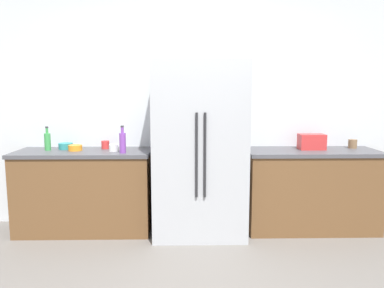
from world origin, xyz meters
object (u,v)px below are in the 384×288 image
(cup_c, at_px, (114,148))
(bowl_b, at_px, (75,148))
(bowl_a, at_px, (66,146))
(toaster, at_px, (312,142))
(refrigerator, at_px, (199,149))
(bottle_a, at_px, (48,141))
(cup_a, at_px, (105,145))
(cup_b, at_px, (353,144))
(bottle_b, at_px, (123,142))

(cup_c, relative_size, bowl_b, 0.65)
(bowl_a, bearing_deg, toaster, -1.35)
(refrigerator, xyz_separation_m, bottle_a, (-1.63, 0.12, 0.08))
(cup_a, distance_m, cup_b, 2.75)
(cup_a, bearing_deg, bottle_b, -50.80)
(toaster, xyz_separation_m, cup_b, (0.49, 0.08, -0.04))
(cup_b, distance_m, bowl_a, 3.18)
(cup_c, bearing_deg, bottle_a, 173.87)
(bottle_a, relative_size, bottle_b, 0.91)
(bottle_a, distance_m, cup_c, 0.73)
(refrigerator, distance_m, bowl_b, 1.33)
(bowl_a, bearing_deg, bowl_b, -37.49)
(refrigerator, height_order, bottle_a, refrigerator)
(bottle_b, xyz_separation_m, bowl_b, (-0.53, 0.17, -0.08))
(cup_b, xyz_separation_m, bowl_b, (-3.05, -0.12, -0.02))
(refrigerator, distance_m, cup_c, 0.91)
(bottle_b, height_order, cup_a, bottle_b)
(toaster, relative_size, bowl_a, 1.83)
(toaster, height_order, bowl_b, toaster)
(refrigerator, bearing_deg, toaster, 6.07)
(refrigerator, relative_size, cup_a, 20.50)
(bottle_a, bearing_deg, cup_c, -6.13)
(cup_b, relative_size, bowl_b, 0.66)
(refrigerator, distance_m, toaster, 1.24)
(refrigerator, height_order, cup_c, refrigerator)
(bowl_a, bearing_deg, bottle_a, -155.01)
(bottle_b, xyz_separation_m, cup_b, (2.51, 0.28, -0.06))
(cup_a, height_order, cup_c, cup_a)
(toaster, bearing_deg, cup_c, -177.57)
(bottle_a, xyz_separation_m, bowl_b, (0.30, -0.03, -0.07))
(bottle_a, bearing_deg, cup_b, 1.55)
(toaster, bearing_deg, bowl_a, 178.65)
(bowl_a, bearing_deg, refrigerator, -7.60)
(bottle_b, bearing_deg, bowl_a, 157.93)
(bowl_a, relative_size, bowl_b, 1.03)
(bottle_b, xyz_separation_m, cup_c, (-0.12, 0.12, -0.08))
(toaster, bearing_deg, bottle_b, -174.13)
(refrigerator, xyz_separation_m, toaster, (1.23, 0.13, 0.06))
(cup_c, distance_m, bowl_a, 0.57)
(refrigerator, xyz_separation_m, bottle_b, (-0.79, -0.08, 0.09))
(bowl_a, distance_m, bowl_b, 0.17)
(bottle_a, xyz_separation_m, cup_b, (3.35, 0.09, -0.05))
(cup_a, bearing_deg, refrigerator, -11.89)
(toaster, relative_size, bowl_b, 1.88)
(cup_b, distance_m, cup_c, 2.63)
(bottle_b, height_order, bowl_b, bottle_b)
(bowl_a, bearing_deg, bottle_b, -22.07)
(bowl_a, bearing_deg, cup_b, 0.24)
(refrigerator, bearing_deg, bottle_a, 175.86)
(toaster, distance_m, bowl_b, 2.56)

